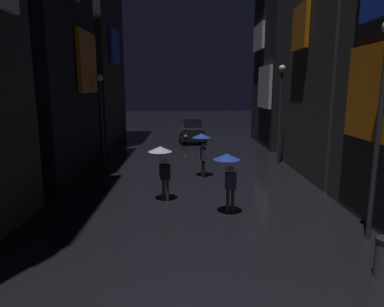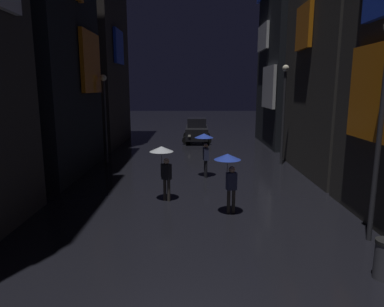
# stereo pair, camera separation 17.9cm
# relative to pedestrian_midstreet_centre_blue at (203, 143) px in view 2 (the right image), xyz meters

# --- Properties ---
(building_left_far) EXTENTS (4.25, 7.64, 20.05)m
(building_left_far) POSITION_rel_pedestrian_midstreet_centre_blue_xyz_m (-8.04, 10.14, 8.37)
(building_left_far) COLOR #2D2826
(building_left_far) RESTS_ON ground
(building_right_far) EXTENTS (4.25, 7.30, 18.58)m
(building_right_far) POSITION_rel_pedestrian_midstreet_centre_blue_xyz_m (6.93, 9.95, 7.62)
(building_right_far) COLOR black
(building_right_far) RESTS_ON ground
(pedestrian_midstreet_centre_blue) EXTENTS (0.90, 0.90, 2.12)m
(pedestrian_midstreet_centre_blue) POSITION_rel_pedestrian_midstreet_centre_blue_xyz_m (0.00, 0.00, 0.00)
(pedestrian_midstreet_centre_blue) COLOR black
(pedestrian_midstreet_centre_blue) RESTS_ON ground
(pedestrian_foreground_right_blue) EXTENTS (0.90, 0.90, 2.12)m
(pedestrian_foreground_right_blue) POSITION_rel_pedestrian_midstreet_centre_blue_xyz_m (0.63, -5.03, 0.00)
(pedestrian_foreground_right_blue) COLOR #38332D
(pedestrian_foreground_right_blue) RESTS_ON ground
(pedestrian_far_right_clear) EXTENTS (0.90, 0.90, 2.12)m
(pedestrian_far_right_clear) POSITION_rel_pedestrian_midstreet_centre_blue_xyz_m (-1.69, -3.60, 0.00)
(pedestrian_far_right_clear) COLOR #38332D
(pedestrian_far_right_clear) RESTS_ON ground
(car_distant) EXTENTS (2.29, 4.17, 1.92)m
(car_distant) POSITION_rel_pedestrian_midstreet_centre_blue_xyz_m (-0.22, 10.98, -0.74)
(car_distant) COLOR black
(car_distant) RESTS_ON ground
(streetlamp_right_far) EXTENTS (0.36, 0.36, 5.49)m
(streetlamp_right_far) POSITION_rel_pedestrian_midstreet_centre_blue_xyz_m (4.45, 2.72, 1.77)
(streetlamp_right_far) COLOR #2D2D33
(streetlamp_right_far) RESTS_ON ground
(streetlamp_left_far) EXTENTS (0.36, 0.36, 5.00)m
(streetlamp_left_far) POSITION_rel_pedestrian_midstreet_centre_blue_xyz_m (-5.55, 3.26, 1.50)
(streetlamp_left_far) COLOR #2D2D33
(streetlamp_left_far) RESTS_ON ground
(streetlamp_right_near) EXTENTS (0.36, 0.36, 6.00)m
(streetlamp_right_near) POSITION_rel_pedestrian_midstreet_centre_blue_xyz_m (4.45, -7.09, 2.04)
(streetlamp_right_near) COLOR #2D2D33
(streetlamp_right_near) RESTS_ON ground
(trash_bin) EXTENTS (0.46, 0.46, 0.93)m
(trash_bin) POSITION_rel_pedestrian_midstreet_centre_blue_xyz_m (3.75, -9.10, -1.20)
(trash_bin) COLOR #3F3F47
(trash_bin) RESTS_ON ground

